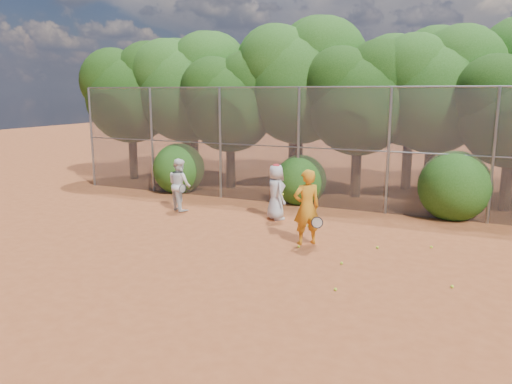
% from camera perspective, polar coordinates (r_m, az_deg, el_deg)
% --- Properties ---
extents(ground, '(80.00, 80.00, 0.00)m').
position_cam_1_polar(ground, '(11.64, -0.56, -7.96)').
color(ground, '#964622').
rests_on(ground, ground).
extents(fence_back, '(20.05, 0.09, 4.03)m').
position_cam_1_polar(fence_back, '(16.75, 7.71, 5.13)').
color(fence_back, gray).
rests_on(fence_back, ground).
extents(tree_0, '(4.38, 3.81, 6.00)m').
position_cam_1_polar(tree_0, '(22.84, -14.04, 11.29)').
color(tree_0, black).
rests_on(tree_0, ground).
extents(tree_1, '(4.64, 4.03, 6.35)m').
position_cam_1_polar(tree_1, '(21.82, -7.93, 12.13)').
color(tree_1, black).
rests_on(tree_1, ground).
extents(tree_2, '(3.99, 3.47, 5.47)m').
position_cam_1_polar(tree_2, '(19.97, -2.80, 10.63)').
color(tree_2, black).
rests_on(tree_2, ground).
extents(tree_3, '(4.89, 4.26, 6.70)m').
position_cam_1_polar(tree_3, '(19.92, 5.16, 12.93)').
color(tree_3, black).
rests_on(tree_3, ground).
extents(tree_4, '(4.19, 3.64, 5.73)m').
position_cam_1_polar(tree_4, '(18.65, 11.88, 10.88)').
color(tree_4, black).
rests_on(tree_4, ground).
extents(tree_5, '(4.51, 3.92, 6.17)m').
position_cam_1_polar(tree_5, '(19.07, 19.96, 11.32)').
color(tree_5, black).
rests_on(tree_5, ground).
extents(tree_9, '(4.83, 4.20, 6.62)m').
position_cam_1_polar(tree_9, '(24.30, -7.04, 12.48)').
color(tree_9, black).
rests_on(tree_9, ground).
extents(tree_10, '(5.15, 4.48, 7.06)m').
position_cam_1_polar(tree_10, '(22.34, 4.59, 13.37)').
color(tree_10, black).
rests_on(tree_10, ground).
extents(tree_11, '(4.64, 4.03, 6.35)m').
position_cam_1_polar(tree_11, '(20.77, 17.54, 11.75)').
color(tree_11, black).
rests_on(tree_11, ground).
extents(bush_0, '(2.00, 2.00, 2.00)m').
position_cam_1_polar(bush_0, '(19.63, -8.81, 2.92)').
color(bush_0, '#1F4D13').
rests_on(bush_0, ground).
extents(bush_1, '(1.80, 1.80, 1.80)m').
position_cam_1_polar(bush_1, '(17.46, 5.12, 1.62)').
color(bush_1, '#1F4D13').
rests_on(bush_1, ground).
extents(bush_2, '(2.20, 2.20, 2.20)m').
position_cam_1_polar(bush_2, '(16.51, 21.75, 0.98)').
color(bush_2, '#1F4D13').
rests_on(bush_2, ground).
extents(player_yellow, '(0.92, 0.81, 1.95)m').
position_cam_1_polar(player_yellow, '(12.77, 5.81, -1.73)').
color(player_yellow, orange).
rests_on(player_yellow, ground).
extents(player_teen, '(0.97, 0.96, 1.72)m').
position_cam_1_polar(player_teen, '(15.20, 2.29, 0.01)').
color(player_teen, silver).
rests_on(player_teen, ground).
extents(player_white, '(1.05, 0.98, 1.72)m').
position_cam_1_polar(player_white, '(16.55, -8.72, 0.85)').
color(player_white, white).
rests_on(player_white, ground).
extents(ball_0, '(0.07, 0.07, 0.07)m').
position_cam_1_polar(ball_0, '(11.61, 9.75, -8.02)').
color(ball_0, '#BBD927').
rests_on(ball_0, ground).
extents(ball_1, '(0.07, 0.07, 0.07)m').
position_cam_1_polar(ball_1, '(12.91, 13.69, -6.17)').
color(ball_1, '#BBD927').
rests_on(ball_1, ground).
extents(ball_2, '(0.07, 0.07, 0.07)m').
position_cam_1_polar(ball_2, '(10.14, 9.07, -10.92)').
color(ball_2, '#BBD927').
rests_on(ball_2, ground).
extents(ball_3, '(0.07, 0.07, 0.07)m').
position_cam_1_polar(ball_3, '(10.89, 21.51, -10.02)').
color(ball_3, '#BBD927').
rests_on(ball_3, ground).
extents(ball_4, '(0.07, 0.07, 0.07)m').
position_cam_1_polar(ball_4, '(12.66, 4.91, -6.23)').
color(ball_4, '#BBD927').
rests_on(ball_4, ground).
extents(ball_5, '(0.07, 0.07, 0.07)m').
position_cam_1_polar(ball_5, '(13.32, 19.42, -5.95)').
color(ball_5, '#BBD927').
rests_on(ball_5, ground).
extents(ball_6, '(0.07, 0.07, 0.07)m').
position_cam_1_polar(ball_6, '(14.58, 5.99, -3.86)').
color(ball_6, '#BBD927').
rests_on(ball_6, ground).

